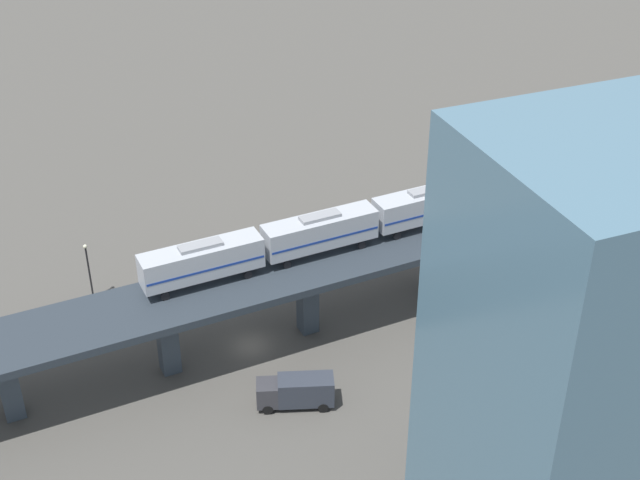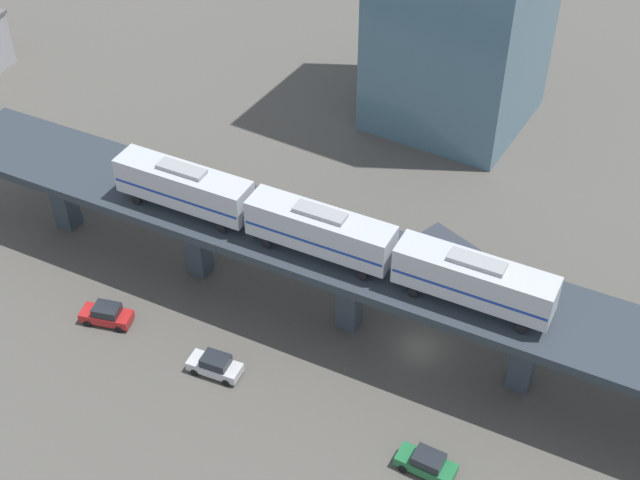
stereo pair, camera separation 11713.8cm
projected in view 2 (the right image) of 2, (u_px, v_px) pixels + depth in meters
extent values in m
plane|color=#4C4944|center=(419.00, 348.00, 74.26)|extent=(400.00, 400.00, 0.00)
cube|color=#283039|center=(427.00, 280.00, 69.15)|extent=(14.69, 92.36, 0.80)
cube|color=#333D47|center=(525.00, 352.00, 68.96)|extent=(1.92, 1.92, 7.43)
cube|color=#333D47|center=(350.00, 292.00, 74.04)|extent=(1.92, 1.92, 7.43)
cube|color=#333D47|center=(197.00, 240.00, 79.12)|extent=(1.92, 1.92, 7.43)
cube|color=#333D47|center=(63.00, 194.00, 84.19)|extent=(1.92, 1.92, 7.43)
cube|color=#ADB2BA|center=(474.00, 279.00, 64.93)|extent=(3.62, 12.16, 3.10)
cube|color=navy|center=(474.00, 282.00, 65.12)|extent=(3.64, 11.93, 0.24)
cube|color=gray|center=(477.00, 262.00, 63.80)|extent=(1.68, 4.29, 0.36)
cylinder|color=black|center=(521.00, 329.00, 64.08)|extent=(0.28, 0.85, 0.84)
cylinder|color=black|center=(531.00, 308.00, 65.69)|extent=(0.28, 0.85, 0.84)
cylinder|color=black|center=(413.00, 293.00, 66.92)|extent=(0.28, 0.85, 0.84)
cylinder|color=black|center=(424.00, 273.00, 68.54)|extent=(0.28, 0.85, 0.84)
cube|color=#ADB2BA|center=(320.00, 230.00, 69.19)|extent=(3.62, 12.16, 3.10)
cube|color=navy|center=(320.00, 233.00, 69.39)|extent=(3.64, 11.93, 0.24)
cube|color=gray|center=(320.00, 213.00, 68.06)|extent=(1.68, 4.29, 0.36)
cylinder|color=black|center=(362.00, 276.00, 68.34)|extent=(0.28, 0.85, 0.84)
cylinder|color=black|center=(374.00, 257.00, 69.96)|extent=(0.28, 0.85, 0.84)
cylinder|color=black|center=(266.00, 244.00, 71.19)|extent=(0.28, 0.85, 0.84)
cylinder|color=black|center=(281.00, 227.00, 72.80)|extent=(0.28, 0.85, 0.84)
cube|color=#ADB2BA|center=(184.00, 186.00, 73.46)|extent=(3.62, 12.16, 3.10)
cube|color=navy|center=(184.00, 189.00, 73.65)|extent=(3.64, 11.93, 0.24)
cube|color=gray|center=(181.00, 169.00, 72.33)|extent=(1.68, 4.29, 0.36)
cylinder|color=black|center=(221.00, 229.00, 72.61)|extent=(0.28, 0.85, 0.84)
cylinder|color=black|center=(236.00, 212.00, 74.22)|extent=(0.28, 0.85, 0.84)
cylinder|color=black|center=(137.00, 200.00, 75.45)|extent=(0.28, 0.85, 0.84)
cylinder|color=black|center=(153.00, 185.00, 77.07)|extent=(0.28, 0.85, 0.84)
cube|color=#1E6638|center=(426.00, 465.00, 64.67)|extent=(1.92, 4.45, 0.80)
cube|color=#1E2328|center=(429.00, 459.00, 64.11)|extent=(1.70, 2.24, 0.76)
cylinder|color=black|center=(448.00, 467.00, 64.97)|extent=(0.26, 0.67, 0.66)
cylinder|color=black|center=(403.00, 469.00, 64.89)|extent=(0.26, 0.67, 0.66)
cylinder|color=black|center=(412.00, 452.00, 66.02)|extent=(0.26, 0.67, 0.66)
cube|color=#B7BABF|center=(215.00, 367.00, 71.78)|extent=(2.39, 4.61, 0.80)
cube|color=#1E2328|center=(216.00, 361.00, 71.23)|extent=(1.93, 2.41, 0.76)
cylinder|color=black|center=(226.00, 383.00, 71.03)|extent=(0.33, 0.69, 0.66)
cylinder|color=black|center=(236.00, 368.00, 72.23)|extent=(0.33, 0.69, 0.66)
cylinder|color=black|center=(195.00, 372.00, 71.86)|extent=(0.33, 0.69, 0.66)
cylinder|color=black|center=(205.00, 358.00, 73.06)|extent=(0.33, 0.69, 0.66)
cube|color=#AD1E1E|center=(106.00, 316.00, 76.11)|extent=(2.98, 4.73, 0.80)
cube|color=#1E2328|center=(107.00, 310.00, 75.57)|extent=(2.20, 2.58, 0.76)
cylinder|color=black|center=(119.00, 329.00, 75.48)|extent=(0.42, 0.70, 0.66)
cylinder|color=black|center=(127.00, 315.00, 76.74)|extent=(0.42, 0.70, 0.66)
cylinder|color=black|center=(88.00, 323.00, 76.00)|extent=(0.42, 0.70, 0.66)
cylinder|color=black|center=(96.00, 310.00, 77.26)|extent=(0.42, 0.70, 0.66)
cube|color=#333338|center=(479.00, 275.00, 78.71)|extent=(2.72, 2.59, 2.30)
cube|color=#2D333D|center=(449.00, 253.00, 80.63)|extent=(3.81, 5.66, 2.70)
cylinder|color=black|center=(470.00, 289.00, 78.96)|extent=(0.65, 1.06, 1.00)
cylinder|color=black|center=(485.00, 279.00, 79.95)|extent=(0.65, 1.06, 1.00)
cylinder|color=black|center=(427.00, 260.00, 81.88)|extent=(0.65, 1.06, 1.00)
cylinder|color=black|center=(443.00, 250.00, 82.91)|extent=(0.65, 1.06, 1.00)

